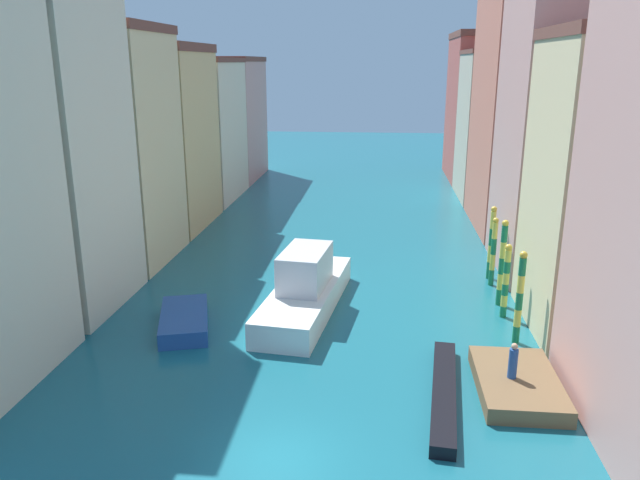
% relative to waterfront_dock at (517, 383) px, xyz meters
% --- Properties ---
extents(ground_plane, '(154.00, 154.00, 0.00)m').
position_rel_waterfront_dock_xyz_m(ground_plane, '(-9.01, 19.07, -0.34)').
color(ground_plane, '#196070').
extents(building_left_1, '(7.86, 7.85, 19.16)m').
position_rel_waterfront_dock_xyz_m(building_left_1, '(-23.78, 7.28, 9.25)').
color(building_left_1, beige).
rests_on(building_left_1, ground).
extents(building_left_2, '(7.86, 8.28, 15.38)m').
position_rel_waterfront_dock_xyz_m(building_left_2, '(-23.78, 15.52, 7.36)').
color(building_left_2, beige).
rests_on(building_left_2, ground).
extents(building_left_3, '(7.86, 9.81, 14.44)m').
position_rel_waterfront_dock_xyz_m(building_left_3, '(-23.78, 24.73, 6.89)').
color(building_left_3, '#DBB77A').
rests_on(building_left_3, ground).
extents(building_left_4, '(7.86, 10.94, 13.43)m').
position_rel_waterfront_dock_xyz_m(building_left_4, '(-23.78, 35.39, 6.38)').
color(building_left_4, beige).
rests_on(building_left_4, ground).
extents(building_left_5, '(7.86, 11.58, 13.61)m').
position_rel_waterfront_dock_xyz_m(building_left_5, '(-23.78, 46.58, 6.47)').
color(building_left_5, tan).
rests_on(building_left_5, ground).
extents(building_right_1, '(7.86, 8.08, 14.63)m').
position_rel_waterfront_dock_xyz_m(building_right_1, '(5.77, 7.07, 6.98)').
color(building_right_1, beige).
rests_on(building_right_1, ground).
extents(building_right_2, '(7.86, 9.25, 22.30)m').
position_rel_waterfront_dock_xyz_m(building_right_2, '(5.77, 16.06, 10.82)').
color(building_right_2, tan).
rests_on(building_right_2, ground).
extents(building_right_3, '(7.86, 12.14, 21.04)m').
position_rel_waterfront_dock_xyz_m(building_right_3, '(5.77, 27.11, 10.18)').
color(building_right_3, '#C6705B').
rests_on(building_right_3, ground).
extents(building_right_4, '(7.86, 9.81, 14.15)m').
position_rel_waterfront_dock_xyz_m(building_right_4, '(5.77, 38.34, 6.74)').
color(building_right_4, '#BCB299').
rests_on(building_right_4, ground).
extents(building_right_5, '(7.86, 12.13, 16.24)m').
position_rel_waterfront_dock_xyz_m(building_right_5, '(5.77, 49.22, 7.79)').
color(building_right_5, '#B25147').
rests_on(building_right_5, ground).
extents(waterfront_dock, '(3.23, 5.31, 0.69)m').
position_rel_waterfront_dock_xyz_m(waterfront_dock, '(0.00, 0.00, 0.00)').
color(waterfront_dock, brown).
rests_on(waterfront_dock, ground).
extents(person_on_dock, '(0.36, 0.36, 1.52)m').
position_rel_waterfront_dock_xyz_m(person_on_dock, '(-0.28, -0.14, 1.04)').
color(person_on_dock, '#234C93').
rests_on(person_on_dock, waterfront_dock).
extents(mooring_pole_0, '(0.36, 0.36, 4.61)m').
position_rel_waterfront_dock_xyz_m(mooring_pole_0, '(0.88, 4.66, 2.02)').
color(mooring_pole_0, '#197247').
rests_on(mooring_pole_0, ground).
extents(mooring_pole_1, '(0.37, 0.37, 4.03)m').
position_rel_waterfront_dock_xyz_m(mooring_pole_1, '(0.86, 7.76, 1.73)').
color(mooring_pole_1, '#197247').
rests_on(mooring_pole_1, ground).
extents(mooring_pole_2, '(0.37, 0.37, 4.88)m').
position_rel_waterfront_dock_xyz_m(mooring_pole_2, '(0.94, 9.49, 2.15)').
color(mooring_pole_2, '#197247').
rests_on(mooring_pole_2, ground).
extents(mooring_pole_3, '(0.34, 0.34, 4.22)m').
position_rel_waterfront_dock_xyz_m(mooring_pole_3, '(1.02, 12.63, 1.82)').
color(mooring_pole_3, '#197247').
rests_on(mooring_pole_3, ground).
extents(mooring_pole_4, '(0.36, 0.36, 4.62)m').
position_rel_waterfront_dock_xyz_m(mooring_pole_4, '(1.09, 13.86, 2.02)').
color(mooring_pole_4, '#197247').
rests_on(mooring_pole_4, ground).
extents(vaporetto_white, '(4.34, 11.25, 3.42)m').
position_rel_waterfront_dock_xyz_m(vaporetto_white, '(-9.70, 7.69, 0.84)').
color(vaporetto_white, white).
rests_on(vaporetto_white, ground).
extents(gondola_black, '(1.76, 8.29, 0.52)m').
position_rel_waterfront_dock_xyz_m(gondola_black, '(-3.04, -0.87, -0.08)').
color(gondola_black, black).
rests_on(gondola_black, ground).
extents(motorboat_0, '(3.63, 5.47, 0.83)m').
position_rel_waterfront_dock_xyz_m(motorboat_0, '(-15.53, 4.69, 0.07)').
color(motorboat_0, '#234C93').
rests_on(motorboat_0, ground).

